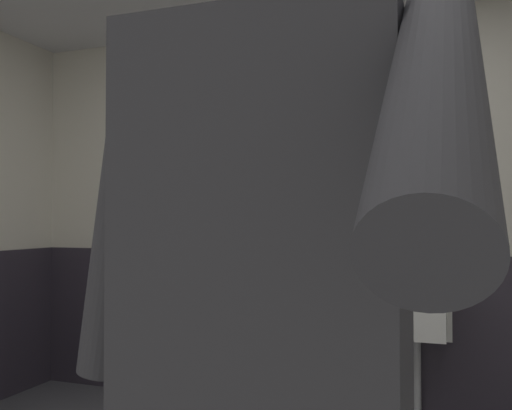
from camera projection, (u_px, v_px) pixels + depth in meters
wall_back at (333, 214)px, 3.57m from camera, size 4.95×0.12×2.50m
wainscot_band_back at (331, 333)px, 3.47m from camera, size 4.35×0.03×1.00m
urinal_left at (290, 290)px, 3.42m from camera, size 0.40×0.34×1.24m
urinal_middle at (415, 295)px, 3.17m from camera, size 0.40×0.34×1.24m
privacy_divider_panel at (348, 264)px, 3.24m from camera, size 0.04×0.40×0.90m
person at (265, 318)px, 0.82m from camera, size 0.63×0.60×1.79m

